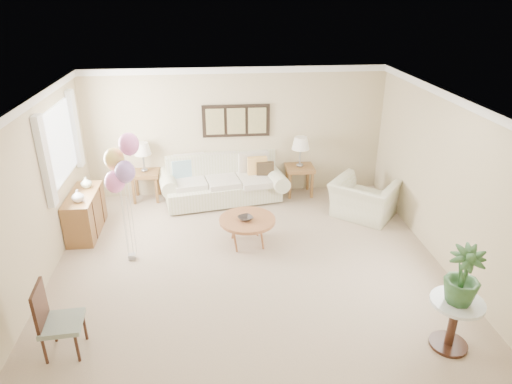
% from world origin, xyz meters
% --- Properties ---
extents(ground_plane, '(6.00, 6.00, 0.00)m').
position_xyz_m(ground_plane, '(0.00, 0.00, 0.00)').
color(ground_plane, tan).
extents(room_shell, '(6.04, 6.04, 2.60)m').
position_xyz_m(room_shell, '(-0.11, 0.09, 1.63)').
color(room_shell, '#C4B48F').
rests_on(room_shell, ground).
extents(wall_art_triptych, '(1.35, 0.06, 0.65)m').
position_xyz_m(wall_art_triptych, '(0.00, 2.96, 1.55)').
color(wall_art_triptych, black).
rests_on(wall_art_triptych, ground).
extents(sofa, '(2.64, 1.31, 0.92)m').
position_xyz_m(sofa, '(-0.32, 2.61, 0.36)').
color(sofa, beige).
rests_on(sofa, ground).
extents(end_table_left, '(0.56, 0.51, 0.61)m').
position_xyz_m(end_table_left, '(-1.86, 2.79, 0.51)').
color(end_table_left, olive).
rests_on(end_table_left, ground).
extents(end_table_right, '(0.57, 0.52, 0.62)m').
position_xyz_m(end_table_right, '(1.28, 2.73, 0.52)').
color(end_table_right, olive).
rests_on(end_table_right, ground).
extents(lamp_left, '(0.34, 0.34, 0.60)m').
position_xyz_m(lamp_left, '(-1.86, 2.79, 1.07)').
color(lamp_left, gray).
rests_on(lamp_left, end_table_left).
extents(lamp_right, '(0.36, 0.36, 0.63)m').
position_xyz_m(lamp_right, '(1.28, 2.73, 1.10)').
color(lamp_right, gray).
rests_on(lamp_right, end_table_right).
extents(coffee_table, '(0.94, 0.94, 0.48)m').
position_xyz_m(coffee_table, '(0.03, 0.81, 0.44)').
color(coffee_table, '#9F593B').
rests_on(coffee_table, ground).
extents(decor_bowl, '(0.32, 0.32, 0.06)m').
position_xyz_m(decor_bowl, '(-0.00, 0.77, 0.51)').
color(decor_bowl, black).
rests_on(decor_bowl, coffee_table).
extents(armchair, '(1.45, 1.43, 0.71)m').
position_xyz_m(armchair, '(2.28, 1.60, 0.35)').
color(armchair, beige).
rests_on(armchair, ground).
extents(side_table, '(0.62, 0.62, 0.67)m').
position_xyz_m(side_table, '(2.26, -1.85, 0.50)').
color(side_table, silver).
rests_on(side_table, ground).
extents(potted_plant, '(0.52, 0.52, 0.71)m').
position_xyz_m(potted_plant, '(2.25, -1.86, 1.03)').
color(potted_plant, '#2C5424').
rests_on(potted_plant, side_table).
extents(accent_chair, '(0.49, 0.49, 0.93)m').
position_xyz_m(accent_chair, '(-2.40, -1.47, 0.49)').
color(accent_chair, gray).
rests_on(accent_chair, ground).
extents(credenza, '(0.46, 1.20, 0.74)m').
position_xyz_m(credenza, '(-2.76, 1.50, 0.37)').
color(credenza, olive).
rests_on(credenza, ground).
extents(vase_white, '(0.25, 0.25, 0.21)m').
position_xyz_m(vase_white, '(-2.74, 1.20, 0.84)').
color(vase_white, silver).
rests_on(vase_white, credenza).
extents(vase_sage, '(0.21, 0.21, 0.20)m').
position_xyz_m(vase_sage, '(-2.74, 1.77, 0.84)').
color(vase_sage, beige).
rests_on(vase_sage, credenza).
extents(balloon_cluster, '(0.55, 0.49, 2.08)m').
position_xyz_m(balloon_cluster, '(-1.84, 0.53, 1.60)').
color(balloon_cluster, gray).
rests_on(balloon_cluster, ground).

